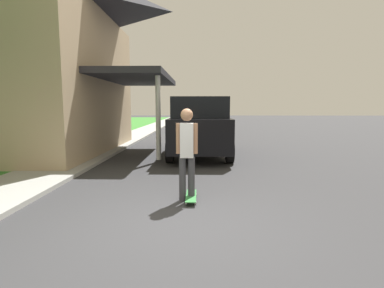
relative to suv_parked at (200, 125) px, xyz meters
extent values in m
plane|color=#333335|center=(-0.47, -6.83, -1.14)|extent=(120.00, 120.00, 0.00)
cube|color=#9E9E99|center=(-4.07, -0.83, -1.09)|extent=(1.80, 80.00, 0.10)
cube|color=#28282D|center=(-2.44, 0.43, 1.74)|extent=(2.60, 5.37, 0.20)
cylinder|color=silver|center=(-1.34, -1.48, 0.29)|extent=(0.16, 0.16, 2.70)
cube|color=black|center=(0.00, -0.04, -0.25)|extent=(2.00, 5.00, 1.08)
cube|color=black|center=(0.00, 0.09, 0.63)|extent=(1.84, 3.90, 0.69)
cylinder|color=black|center=(-0.96, 1.51, -0.74)|extent=(0.24, 0.79, 0.79)
cylinder|color=black|center=(0.96, 1.51, -0.74)|extent=(0.24, 0.79, 0.79)
cylinder|color=black|center=(-0.96, -1.59, -0.74)|extent=(0.24, 0.79, 0.79)
cylinder|color=black|center=(0.96, -1.59, -0.74)|extent=(0.24, 0.79, 0.79)
cube|color=silver|center=(-0.55, 10.70, -0.60)|extent=(1.78, 4.26, 0.65)
cube|color=black|center=(-0.55, 10.59, -0.03)|extent=(1.57, 2.21, 0.50)
cylinder|color=black|center=(-1.42, 11.98, -0.80)|extent=(0.20, 0.68, 0.68)
cylinder|color=black|center=(0.31, 11.98, -0.80)|extent=(0.20, 0.68, 0.68)
cylinder|color=black|center=(-1.42, 9.42, -0.80)|extent=(0.20, 0.68, 0.68)
cylinder|color=black|center=(0.31, 9.42, -0.80)|extent=(0.20, 0.68, 0.68)
cylinder|color=#38383D|center=(-0.33, -5.52, -0.72)|extent=(0.13, 0.13, 0.84)
cylinder|color=#38383D|center=(-0.16, -5.52, -0.72)|extent=(0.13, 0.13, 0.84)
cube|color=silver|center=(-0.25, -5.52, 0.03)|extent=(0.25, 0.20, 0.65)
sphere|color=#9E7051|center=(-0.25, -5.52, 0.51)|extent=(0.23, 0.23, 0.23)
cylinder|color=#9E7051|center=(-0.41, -5.52, 0.06)|extent=(0.09, 0.09, 0.57)
cylinder|color=#9E7051|center=(-0.09, -5.52, 0.06)|extent=(0.09, 0.09, 0.57)
cube|color=#337F3D|center=(-0.17, -5.51, -1.05)|extent=(0.20, 0.84, 0.02)
cylinder|color=silver|center=(-0.26, -5.25, -1.11)|extent=(0.03, 0.06, 0.06)
cylinder|color=silver|center=(-0.08, -5.25, -1.11)|extent=(0.03, 0.06, 0.06)
cylinder|color=silver|center=(-0.26, -5.76, -1.11)|extent=(0.03, 0.06, 0.06)
cylinder|color=silver|center=(-0.08, -5.76, -1.11)|extent=(0.03, 0.06, 0.06)
camera|label=1|loc=(-0.01, -11.10, 0.65)|focal=28.00mm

